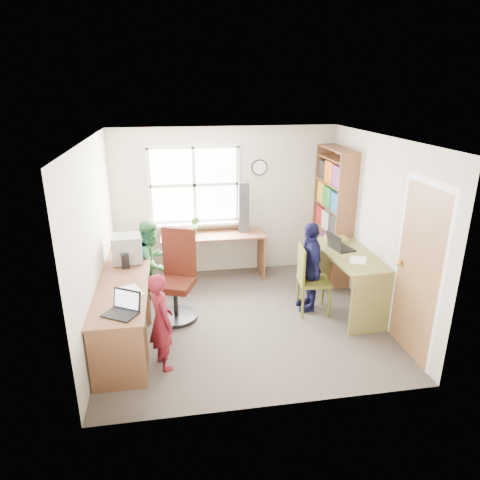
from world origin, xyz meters
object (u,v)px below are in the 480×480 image
at_px(wooden_chair, 309,277).
at_px(laptop_right, 339,246).
at_px(potted_plant, 194,226).
at_px(person_red, 161,321).
at_px(person_navy, 310,266).
at_px(person_green, 152,262).
at_px(right_desk, 349,268).
at_px(laptop_left, 123,308).
at_px(l_desk, 141,307).
at_px(swivel_chair, 177,280).
at_px(cd_tower, 244,207).
at_px(crt_monitor, 127,249).
at_px(bookshelf, 332,218).

bearing_deg(wooden_chair, laptop_right, 27.42).
distance_m(potted_plant, person_red, 2.36).
distance_m(wooden_chair, person_navy, 0.16).
xyz_separation_m(laptop_right, person_green, (-2.58, 0.47, -0.27)).
bearing_deg(person_red, right_desk, -91.01).
bearing_deg(laptop_left, l_desk, 111.24).
bearing_deg(swivel_chair, person_green, 147.29).
distance_m(l_desk, person_red, 0.64).
distance_m(laptop_right, person_green, 2.64).
height_order(laptop_left, person_green, person_green).
height_order(cd_tower, person_green, cd_tower).
xyz_separation_m(wooden_chair, person_navy, (0.04, 0.11, 0.11)).
bearing_deg(crt_monitor, cd_tower, 26.45).
relative_size(right_desk, laptop_left, 3.49).
distance_m(right_desk, person_navy, 0.55).
xyz_separation_m(wooden_chair, person_green, (-2.12, 0.65, 0.09)).
bearing_deg(laptop_right, cd_tower, 29.14).
height_order(right_desk, laptop_left, laptop_left).
xyz_separation_m(laptop_left, person_navy, (2.38, 1.11, -0.17)).
relative_size(l_desk, bookshelf, 1.40).
bearing_deg(l_desk, crt_monitor, 103.81).
xyz_separation_m(l_desk, cd_tower, (1.57, 1.77, 0.70)).
distance_m(right_desk, potted_plant, 2.45).
bearing_deg(wooden_chair, person_red, -148.84).
relative_size(laptop_right, person_green, 0.33).
bearing_deg(laptop_left, wooden_chair, 54.57).
bearing_deg(person_green, person_red, -148.79).
distance_m(right_desk, laptop_left, 3.11).
distance_m(bookshelf, swivel_chair, 2.72).
relative_size(person_green, person_navy, 0.97).
bearing_deg(potted_plant, cd_tower, 4.71).
bearing_deg(right_desk, person_red, -163.43).
height_order(wooden_chair, person_red, person_red).
bearing_deg(cd_tower, right_desk, -44.89).
distance_m(cd_tower, potted_plant, 0.84).
bearing_deg(laptop_left, potted_plant, 100.87).
height_order(laptop_right, cd_tower, cd_tower).
height_order(person_red, person_green, person_green).
relative_size(l_desk, laptop_right, 7.32).
xyz_separation_m(crt_monitor, laptop_right, (2.88, -0.21, -0.05)).
height_order(l_desk, wooden_chair, wooden_chair).
xyz_separation_m(cd_tower, person_navy, (0.70, -1.32, -0.52)).
xyz_separation_m(potted_plant, person_red, (-0.51, -2.28, -0.34)).
relative_size(swivel_chair, person_red, 1.09).
xyz_separation_m(bookshelf, cd_tower, (-1.39, 0.30, 0.15)).
bearing_deg(potted_plant, right_desk, -32.97).
xyz_separation_m(l_desk, potted_plant, (0.77, 1.70, 0.45)).
xyz_separation_m(l_desk, laptop_left, (-0.12, -0.66, 0.35)).
bearing_deg(person_green, wooden_chair, -81.13).
bearing_deg(swivel_chair, l_desk, -108.90).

